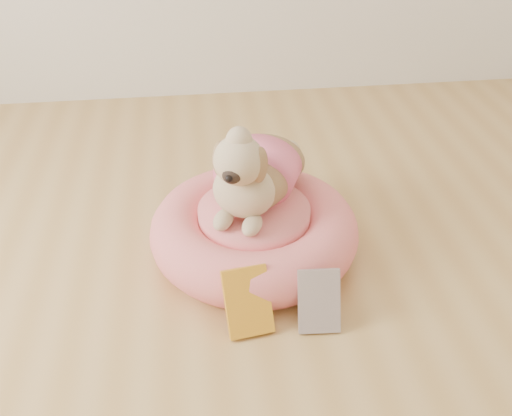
{
  "coord_description": "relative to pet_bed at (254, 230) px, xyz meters",
  "views": [
    {
      "loc": [
        0.11,
        -0.66,
        1.25
      ],
      "look_at": [
        0.29,
        0.83,
        0.21
      ],
      "focal_mm": 40.0,
      "sensor_mm": 36.0,
      "label": 1
    }
  ],
  "objects": [
    {
      "name": "pet_bed",
      "position": [
        0.0,
        0.0,
        0.0
      ],
      "size": [
        0.7,
        0.7,
        0.18
      ],
      "color": "#F15E78",
      "rests_on": "floor"
    },
    {
      "name": "dog",
      "position": [
        0.0,
        0.03,
        0.27
      ],
      "size": [
        0.49,
        0.56,
        0.35
      ],
      "primitive_type": null,
      "rotation": [
        0.0,
        0.0,
        -0.43
      ],
      "color": "brown",
      "rests_on": "pet_bed"
    },
    {
      "name": "book_yellow",
      "position": [
        -0.06,
        -0.34,
        0.01
      ],
      "size": [
        0.15,
        0.14,
        0.19
      ],
      "primitive_type": "cube",
      "rotation": [
        -0.53,
        0.0,
        0.15
      ],
      "color": "yellow",
      "rests_on": "floor"
    },
    {
      "name": "book_white",
      "position": [
        0.14,
        -0.36,
        0.0
      ],
      "size": [
        0.13,
        0.11,
        0.17
      ],
      "primitive_type": "cube",
      "rotation": [
        -0.48,
        0.0,
        -0.07
      ],
      "color": "white",
      "rests_on": "floor"
    }
  ]
}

